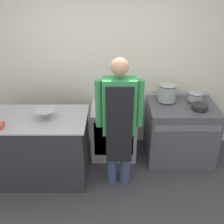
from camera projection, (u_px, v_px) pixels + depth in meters
ground_plane at (104, 224)px, 3.05m from camera, size 14.00×14.00×0.00m
wall_back at (105, 65)px, 3.99m from camera, size 8.00×0.05×2.70m
prep_counter at (38, 148)px, 3.60m from camera, size 1.37×0.79×0.93m
stove at (179, 131)px, 4.01m from camera, size 0.98×0.76×0.91m
fridge_unit at (113, 131)px, 4.11m from camera, size 0.68×0.62×0.81m
person_cook at (118, 119)px, 3.22m from camera, size 0.58×0.24×1.77m
mixing_bowl at (45, 114)px, 3.34m from camera, size 0.27×0.27×0.13m
stock_pot at (166, 92)px, 3.85m from camera, size 0.26×0.26×0.27m
saute_pan at (199, 106)px, 3.67m from camera, size 0.22×0.22×0.06m
sauce_pot at (194, 96)px, 3.88m from camera, size 0.22×0.22×0.14m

